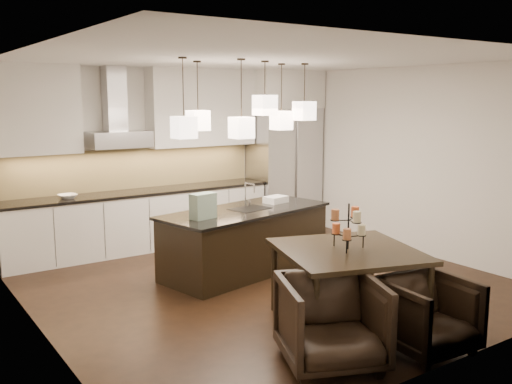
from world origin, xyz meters
TOP-DOWN VIEW (x-y plane):
  - floor at (0.00, 0.00)m, footprint 5.50×5.50m
  - ceiling at (0.00, 0.00)m, footprint 5.50×5.50m
  - wall_back at (0.00, 2.76)m, footprint 5.50×0.02m
  - wall_front at (0.00, -2.76)m, footprint 5.50×0.02m
  - wall_left at (-2.76, 0.00)m, footprint 0.02×5.50m
  - wall_right at (2.76, 0.00)m, footprint 0.02×5.50m
  - refrigerator at (2.10, 2.38)m, footprint 1.20×0.72m
  - fridge_panel at (2.10, 2.38)m, footprint 1.26×0.72m
  - lower_cabinets at (-0.62, 2.43)m, footprint 4.21×0.62m
  - countertop at (-0.62, 2.43)m, footprint 4.21×0.66m
  - backsplash at (-0.62, 2.73)m, footprint 4.21×0.02m
  - upper_cab_left at (-2.10, 2.57)m, footprint 1.25×0.35m
  - upper_cab_right at (0.55, 2.57)m, footprint 1.85×0.35m
  - hood_canopy at (-0.93, 2.48)m, footprint 0.90×0.52m
  - hood_chimney at (-0.93, 2.59)m, footprint 0.30×0.28m
  - fruit_bowl at (-1.75, 2.38)m, footprint 0.28×0.28m
  - island_body at (0.08, 0.57)m, footprint 2.47×1.37m
  - island_top at (0.08, 0.57)m, footprint 2.55×1.46m
  - faucet at (0.15, 0.68)m, footprint 0.14×0.24m
  - tote_bag at (-0.68, 0.37)m, footprint 0.34×0.23m
  - food_container at (0.70, 0.73)m, footprint 0.35×0.28m
  - dining_table at (-0.07, -1.57)m, footprint 1.69×1.69m
  - candelabra at (-0.07, -1.57)m, footprint 0.49×0.49m
  - candle_a at (0.07, -1.61)m, footprint 0.10×0.10m
  - candle_b at (-0.10, -1.42)m, footprint 0.10×0.10m
  - candle_c at (-0.18, -1.67)m, footprint 0.10×0.10m
  - candle_d at (0.07, -1.51)m, footprint 0.10×0.10m
  - candle_e at (-0.20, -1.50)m, footprint 0.10×0.10m
  - candle_f at (-0.09, -1.71)m, footprint 0.10×0.10m
  - armchair_left at (-0.82, -2.17)m, footprint 1.12×1.13m
  - armchair_right at (0.10, -2.47)m, footprint 0.82×0.84m
  - pendant_a at (-0.94, 0.33)m, footprint 0.24×0.24m
  - pendant_b at (-0.46, 0.85)m, footprint 0.24×0.24m
  - pendant_c at (0.24, 0.35)m, footprint 0.24×0.24m
  - pendant_d at (0.78, 0.71)m, footprint 0.24×0.24m
  - pendant_e at (1.02, 0.51)m, footprint 0.24×0.24m
  - pendant_f at (-0.23, 0.17)m, footprint 0.24×0.24m

SIDE VIEW (x-z plane):
  - floor at x=0.00m, z-range -0.02..0.00m
  - armchair_right at x=0.10m, z-range 0.00..0.70m
  - armchair_left at x=-0.82m, z-range 0.00..0.79m
  - dining_table at x=-0.07m, z-range 0.00..0.81m
  - island_body at x=0.08m, z-range 0.00..0.82m
  - lower_cabinets at x=-0.62m, z-range 0.00..0.88m
  - island_top at x=0.08m, z-range 0.82..0.86m
  - countertop at x=-0.62m, z-range 0.88..0.92m
  - food_container at x=0.70m, z-range 0.86..0.95m
  - fruit_bowl at x=-1.75m, z-range 0.92..0.98m
  - candle_a at x=0.07m, z-range 0.95..1.05m
  - candle_b at x=-0.10m, z-range 0.95..1.05m
  - candle_c at x=-0.18m, z-range 0.95..1.05m
  - tote_bag at x=-0.68m, z-range 0.86..1.17m
  - faucet at x=0.15m, z-range 0.86..1.21m
  - candelabra at x=-0.07m, z-range 0.81..1.28m
  - refrigerator at x=2.10m, z-range 0.00..2.15m
  - candle_d at x=0.07m, z-range 1.12..1.23m
  - candle_e at x=-0.20m, z-range 1.12..1.23m
  - candle_f at x=-0.09m, z-range 1.12..1.23m
  - backsplash at x=-0.62m, z-range 0.92..1.55m
  - wall_back at x=0.00m, z-range 0.00..2.80m
  - wall_front at x=0.00m, z-range 0.00..2.80m
  - wall_left at x=-2.76m, z-range 0.00..2.80m
  - wall_right at x=2.76m, z-range 0.00..2.80m
  - hood_canopy at x=-0.93m, z-range 1.60..1.84m
  - pendant_f at x=-0.23m, z-range 1.84..2.10m
  - pendant_a at x=-0.94m, z-range 1.86..2.12m
  - pendant_d at x=0.78m, z-range 1.89..2.15m
  - pendant_b at x=-0.46m, z-range 1.91..2.17m
  - pendant_e at x=1.02m, z-range 2.02..2.28m
  - upper_cab_left at x=-2.10m, z-range 1.55..2.80m
  - upper_cab_right at x=0.55m, z-range 1.55..2.80m
  - pendant_c at x=0.24m, z-range 2.11..2.37m
  - hood_chimney at x=-0.93m, z-range 1.84..2.80m
  - fridge_panel at x=2.10m, z-range 2.15..2.80m
  - ceiling at x=0.00m, z-range 2.80..2.82m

